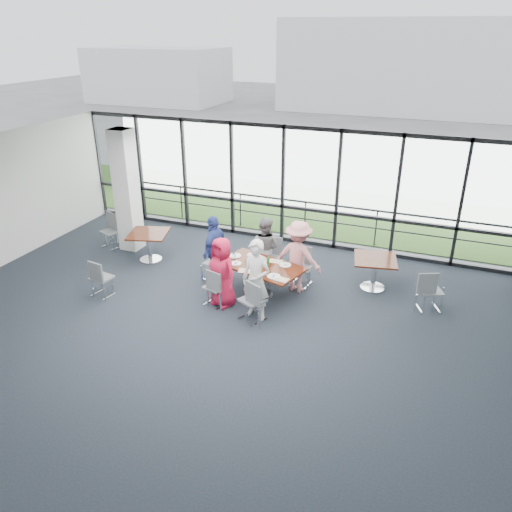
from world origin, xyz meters
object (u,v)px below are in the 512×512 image
at_px(diner_near_right, 256,280).
at_px(chair_main_fl, 271,258).
at_px(diner_end, 215,249).
at_px(chair_main_nl, 215,287).
at_px(structural_column, 127,191).
at_px(chair_main_nr, 252,300).
at_px(chair_spare_lb, 111,232).
at_px(chair_main_fr, 301,267).
at_px(chair_spare_la, 101,278).
at_px(side_table_left, 149,237).
at_px(diner_far_left, 265,248).
at_px(chair_spare_r, 431,291).
at_px(main_table, 261,271).
at_px(chair_main_end, 214,263).
at_px(diner_near_left, 222,272).
at_px(side_table_right, 375,263).
at_px(diner_far_right, 298,257).

bearing_deg(diner_near_right, chair_main_fl, 111.56).
relative_size(diner_end, chair_main_nl, 1.87).
bearing_deg(structural_column, chair_main_nl, -29.35).
relative_size(chair_main_nr, chair_spare_lb, 1.01).
height_order(chair_main_fr, chair_spare_la, chair_main_fr).
bearing_deg(side_table_left, chair_main_nr, -25.96).
bearing_deg(structural_column, chair_spare_lb, -161.18).
height_order(diner_far_left, chair_spare_lb, diner_far_left).
height_order(diner_near_right, chair_spare_r, diner_near_right).
relative_size(diner_near_right, chair_spare_lb, 1.88).
height_order(structural_column, chair_spare_r, structural_column).
height_order(chair_main_fl, chair_main_fr, chair_main_fl).
distance_m(main_table, diner_near_right, 0.94).
xyz_separation_m(diner_end, chair_spare_r, (4.80, 0.42, -0.36)).
height_order(chair_main_fr, chair_main_end, chair_main_fr).
bearing_deg(chair_main_nr, chair_main_nl, -169.98).
relative_size(diner_near_left, chair_spare_lb, 1.70).
bearing_deg(chair_main_fl, diner_end, 33.79).
bearing_deg(structural_column, side_table_right, 0.58).
bearing_deg(chair_main_nr, diner_far_left, 129.73).
distance_m(chair_main_nr, chair_spare_la, 3.50).
bearing_deg(chair_spare_lb, diner_far_right, -162.83).
distance_m(structural_column, side_table_right, 6.54).
height_order(diner_far_right, chair_spare_r, diner_far_right).
relative_size(diner_end, chair_spare_la, 1.85).
height_order(side_table_right, diner_end, diner_end).
bearing_deg(main_table, chair_spare_la, -142.83).
xyz_separation_m(main_table, chair_spare_r, (3.53, 0.74, -0.17)).
relative_size(chair_main_fl, chair_spare_la, 1.02).
bearing_deg(chair_main_nr, main_table, 127.87).
bearing_deg(chair_main_nr, chair_spare_r, 54.36).
xyz_separation_m(side_table_right, chair_spare_la, (-5.56, -2.56, -0.21)).
bearing_deg(diner_near_left, chair_main_fl, 95.32).
bearing_deg(chair_spare_la, diner_near_right, 16.59).
distance_m(chair_main_end, chair_spare_lb, 3.49).
height_order(diner_end, chair_spare_r, diner_end).
bearing_deg(side_table_right, chair_main_fr, -164.42).
distance_m(main_table, side_table_right, 2.60).
bearing_deg(chair_main_nl, chair_spare_r, 34.54).
relative_size(structural_column, chair_main_nl, 3.72).
height_order(diner_far_left, diner_far_right, diner_far_right).
distance_m(diner_near_left, diner_end, 1.18).
relative_size(chair_main_nr, chair_spare_r, 1.02).
height_order(chair_main_fl, chair_spare_r, chair_spare_r).
xyz_separation_m(chair_main_nl, chair_spare_r, (4.30, 1.48, 0.02)).
bearing_deg(chair_main_fl, chair_spare_la, 37.47).
xyz_separation_m(structural_column, chair_main_fr, (4.88, -0.38, -1.16)).
bearing_deg(chair_spare_lb, diner_end, -169.30).
bearing_deg(chair_main_nl, structural_column, 166.22).
relative_size(chair_main_nr, chair_main_end, 1.09).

